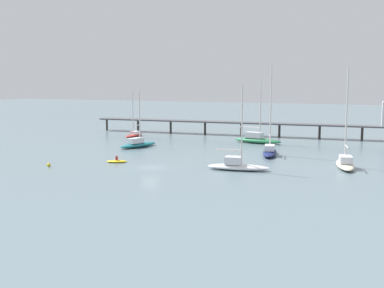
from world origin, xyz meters
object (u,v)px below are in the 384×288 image
Objects in this scene: sailboat_green at (257,139)px; sailboat_white at (237,165)px; pier at (312,119)px; sailboat_navy at (270,150)px; sailboat_cream at (345,162)px; sailboat_teal at (138,143)px; mooring_buoy_inner at (235,158)px; mooring_buoy_near at (49,165)px; sailboat_red at (134,134)px; dinghy_yellow at (117,161)px.

sailboat_green is 1.05× the size of sailboat_white.
pier is at bearing 56.03° from sailboat_green.
sailboat_navy is 15.50m from sailboat_green.
sailboat_cream is 15.50m from sailboat_white.
sailboat_navy is 24.77m from sailboat_teal.
sailboat_white is at bearing -93.48° from sailboat_navy.
pier is at bearing 80.37° from mooring_buoy_inner.
sailboat_white reaches higher than pier.
sailboat_navy is (-2.42, -26.86, -3.26)m from pier.
mooring_buoy_near is at bearing -120.26° from pier.
mooring_buoy_near is 27.51m from mooring_buoy_inner.
mooring_buoy_near is at bearing -118.93° from sailboat_green.
sailboat_red is (-36.40, -11.97, -3.52)m from pier.
sailboat_green is 3.66× the size of dinghy_yellow.
mooring_buoy_near is (-20.44, -36.99, -0.60)m from sailboat_green.
sailboat_green is 22.79× the size of mooring_buoy_near.
sailboat_navy is 8.47m from mooring_buoy_inner.
mooring_buoy_near is at bearing -78.76° from sailboat_red.
sailboat_white is at bearing 3.47° from dinghy_yellow.
pier is at bearing 44.61° from sailboat_teal.
mooring_buoy_inner is at bearing -20.00° from sailboat_teal.
sailboat_green is (-6.07, 14.26, 0.02)m from sailboat_navy.
sailboat_teal reaches higher than dinghy_yellow.
sailboat_navy is 1.19× the size of sailboat_green.
sailboat_teal is 19.25× the size of mooring_buoy_near.
sailboat_navy is 1.41× the size of sailboat_teal.
dinghy_yellow is at bearing -64.74° from sailboat_red.
sailboat_white is (-13.48, -7.65, -0.09)m from sailboat_cream.
sailboat_cream is at bearing -73.33° from pier.
mooring_buoy_inner is (30.54, -22.62, -0.16)m from sailboat_red.
pier reaches higher than mooring_buoy_inner.
mooring_buoy_near is (7.48, -37.62, -0.33)m from sailboat_red.
sailboat_white reaches higher than mooring_buoy_inner.
pier is at bearing 85.45° from sailboat_white.
mooring_buoy_inner is at bearing -114.07° from sailboat_navy.
sailboat_cream is (12.58, -7.08, -0.04)m from sailboat_navy.
sailboat_green is 28.35m from sailboat_cream.
sailboat_navy is 1.45× the size of sailboat_red.
sailboat_navy is 14.44m from sailboat_cream.
sailboat_green is 22.15m from mooring_buoy_inner.
sailboat_white reaches higher than sailboat_red.
pier is at bearing 59.74° from mooring_buoy_near.
dinghy_yellow is (14.51, -30.75, -0.39)m from sailboat_red.
sailboat_teal is 3.09× the size of dinghy_yellow.
sailboat_green reaches higher than sailboat_white.
mooring_buoy_inner is at bearing -36.53° from sailboat_red.
dinghy_yellow reaches higher than mooring_buoy_near.
sailboat_red is at bearing -161.81° from pier.
sailboat_red is (-27.92, 0.63, -0.27)m from sailboat_green.
sailboat_green is at bearing 131.15° from sailboat_cream.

